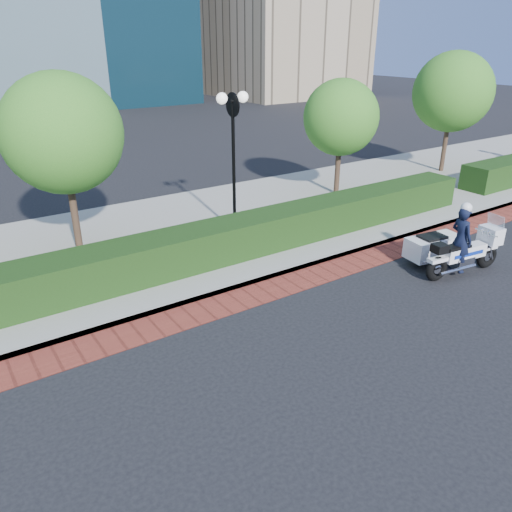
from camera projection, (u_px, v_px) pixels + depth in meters
ground at (318, 312)px, 11.42m from camera, size 120.00×120.00×0.00m
brick_strip at (279, 287)px, 12.55m from camera, size 60.00×1.00×0.01m
sidewalk at (195, 232)px, 15.94m from camera, size 60.00×8.00×0.15m
hedge_main at (235, 238)px, 13.89m from camera, size 18.00×1.20×1.00m
lamppost at (233, 142)px, 14.69m from camera, size 1.02×0.70×4.21m
tree_b at (62, 134)px, 13.17m from camera, size 3.20×3.20×4.89m
tree_c at (341, 118)px, 18.46m from camera, size 2.80×2.80×4.30m
tree_d at (453, 92)px, 21.58m from camera, size 3.40×3.40×5.16m
police_motorcycle at (451, 246)px, 13.25m from camera, size 2.48×1.91×2.01m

